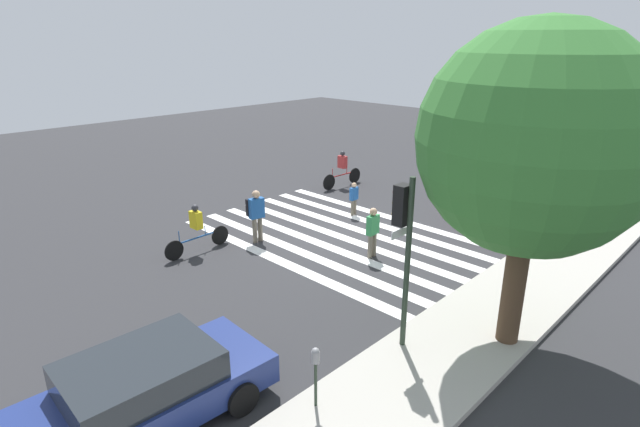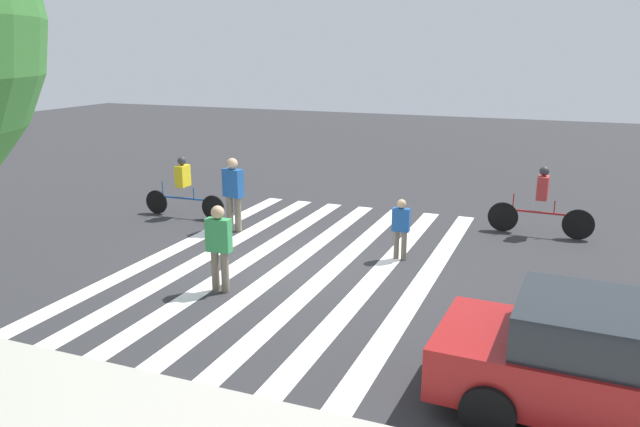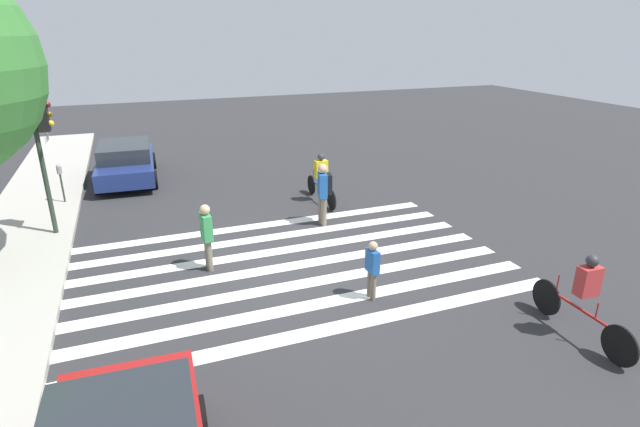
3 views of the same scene
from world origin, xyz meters
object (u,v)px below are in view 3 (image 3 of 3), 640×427
Objects in this scene: pedestrian_adult_tall_backpack at (372,267)px; pedestrian_child_with_backpack at (324,189)px; pedestrian_adult_blue_shirt at (207,233)px; cyclist_mid_street at (585,295)px; car_parked_silver_sedan at (126,161)px; parking_meter at (60,175)px; cyclist_near_curb at (321,176)px; traffic_light at (43,137)px.

pedestrian_child_with_backpack is at bearing -9.82° from pedestrian_adult_tall_backpack.
pedestrian_adult_blue_shirt is 0.67× the size of cyclist_mid_street.
car_parked_silver_sedan is (8.37, 1.63, -0.20)m from pedestrian_adult_blue_shirt.
parking_meter is 0.58× the size of cyclist_near_curb.
traffic_light is at bearing -177.06° from parking_meter.
car_parked_silver_sedan is (10.94, 4.58, -0.02)m from pedestrian_adult_tall_backpack.
cyclist_near_curb is (6.13, -1.24, 0.13)m from pedestrian_adult_tall_backpack.
cyclist_near_curb is at bearing -107.90° from parking_meter.
parking_meter is at bearing 142.86° from car_parked_silver_sedan.
pedestrian_child_with_backpack reaches higher than pedestrian_adult_blue_shirt.
pedestrian_adult_blue_shirt is 0.35× the size of car_parked_silver_sedan.
pedestrian_child_with_backpack is 3.94m from pedestrian_adult_blue_shirt.
cyclist_near_curb is at bearing -13.25° from pedestrian_adult_tall_backpack.
pedestrian_child_with_backpack reaches higher than parking_meter.
parking_meter is at bearing -154.32° from pedestrian_adult_blue_shirt.
traffic_light is at bearing 45.13° from pedestrian_adult_tall_backpack.
parking_meter is 3.02m from car_parked_silver_sedan.
parking_meter is at bearing 71.24° from pedestrian_child_with_backpack.
parking_meter is 7.03m from pedestrian_adult_blue_shirt.
pedestrian_adult_blue_shirt is 8.53m from car_parked_silver_sedan.
car_parked_silver_sedan reaches higher than pedestrian_adult_tall_backpack.
pedestrian_adult_tall_backpack is at bearing -143.01° from parking_meter.
car_parked_silver_sedan is (4.81, 5.82, -0.15)m from cyclist_near_curb.
pedestrian_adult_tall_backpack is at bearing -154.69° from car_parked_silver_sedan.
car_parked_silver_sedan is at bearing 50.64° from pedestrian_child_with_backpack.
cyclist_mid_street is 15.48m from car_parked_silver_sedan.
pedestrian_adult_tall_backpack is at bearing 50.44° from cyclist_mid_street.
parking_meter is 1.05× the size of pedestrian_adult_tall_backpack.
car_parked_silver_sedan is at bearing 49.08° from cyclist_near_curb.
pedestrian_adult_tall_backpack is at bearing 44.34° from pedestrian_adult_blue_shirt.
cyclist_mid_street is at bearing -148.51° from pedestrian_child_with_backpack.
pedestrian_child_with_backpack reaches higher than cyclist_near_curb.
cyclist_near_curb reaches higher than parking_meter.
traffic_light is 3.20m from parking_meter.
traffic_light is 0.85× the size of car_parked_silver_sedan.
pedestrian_adult_blue_shirt is at bearing -149.65° from parking_meter.
car_parked_silver_sedan is at bearing -39.73° from parking_meter.
pedestrian_adult_blue_shirt is at bearing 47.17° from pedestrian_adult_tall_backpack.
cyclist_near_curb is at bearing -6.14° from pedestrian_child_with_backpack.
pedestrian_adult_blue_shirt is at bearing 128.47° from pedestrian_child_with_backpack.
car_parked_silver_sedan is (5.00, -1.78, -2.03)m from traffic_light.
cyclist_near_curb is at bearing 125.76° from pedestrian_adult_blue_shirt.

